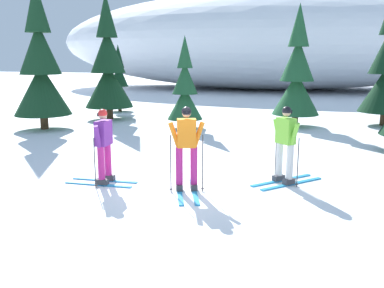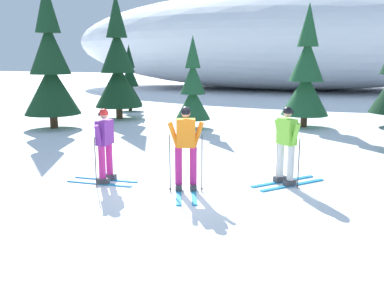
{
  "view_description": "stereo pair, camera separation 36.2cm",
  "coord_description": "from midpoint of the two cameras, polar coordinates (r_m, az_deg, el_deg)",
  "views": [
    {
      "loc": [
        2.7,
        -8.37,
        2.82
      ],
      "look_at": [
        0.16,
        0.36,
        0.95
      ],
      "focal_mm": 39.81,
      "sensor_mm": 36.0,
      "label": 1
    },
    {
      "loc": [
        3.05,
        -8.26,
        2.82
      ],
      "look_at": [
        0.16,
        0.36,
        0.95
      ],
      "focal_mm": 39.81,
      "sensor_mm": 36.0,
      "label": 2
    }
  ],
  "objects": [
    {
      "name": "ground_plane",
      "position": [
        9.24,
        -2.69,
        -6.16
      ],
      "size": [
        120.0,
        120.0,
        0.0
      ],
      "primitive_type": "plane",
      "color": "white"
    },
    {
      "name": "skier_purple_jacket",
      "position": [
        9.71,
        -12.81,
        -0.11
      ],
      "size": [
        1.6,
        0.82,
        1.7
      ],
      "color": "#2893CC",
      "rests_on": "ground"
    },
    {
      "name": "pine_tree_center_right",
      "position": [
        17.87,
        13.31,
        8.86
      ],
      "size": [
        1.89,
        1.89,
        4.91
      ],
      "color": "#47301E",
      "rests_on": "ground"
    },
    {
      "name": "pine_tree_center",
      "position": [
        16.96,
        -1.57,
        7.23
      ],
      "size": [
        1.4,
        1.4,
        3.64
      ],
      "color": "#47301E",
      "rests_on": "ground"
    },
    {
      "name": "pine_tree_left",
      "position": [
        22.6,
        -10.2,
        7.94
      ],
      "size": [
        1.33,
        1.33,
        3.44
      ],
      "color": "#47301E",
      "rests_on": "ground"
    },
    {
      "name": "snow_ridge_background",
      "position": [
        38.68,
        9.91,
        13.4
      ],
      "size": [
        38.31,
        19.39,
        8.26
      ],
      "primitive_type": "ellipsoid",
      "color": "white",
      "rests_on": "ground"
    },
    {
      "name": "pine_tree_center_left",
      "position": [
        19.82,
        -11.71,
        10.0
      ],
      "size": [
        2.16,
        2.16,
        5.59
      ],
      "color": "#47301E",
      "rests_on": "ground"
    },
    {
      "name": "pine_tree_far_left",
      "position": [
        17.75,
        -20.19,
        9.51
      ],
      "size": [
        2.2,
        2.2,
        5.69
      ],
      "color": "#47301E",
      "rests_on": "ground"
    },
    {
      "name": "skier_orange_jacket",
      "position": [
        8.92,
        -1.9,
        -0.51
      ],
      "size": [
        0.98,
        1.76,
        1.81
      ],
      "color": "#2893CC",
      "rests_on": "ground"
    },
    {
      "name": "skier_lime_jacket",
      "position": [
        9.66,
        11.37,
        0.03
      ],
      "size": [
        1.52,
        1.62,
        1.75
      ],
      "color": "#2893CC",
      "rests_on": "ground"
    }
  ]
}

